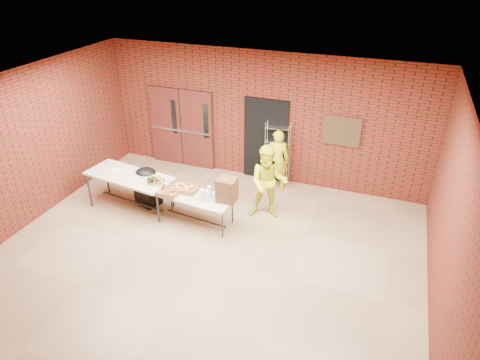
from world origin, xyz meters
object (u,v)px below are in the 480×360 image
(table_left, at_px, (129,178))
(volunteer_man, at_px, (268,183))
(covered_grill, at_px, (147,186))
(volunteer_woman, at_px, (277,160))
(table_right, at_px, (195,198))
(coffee_dispenser, at_px, (227,190))
(wire_rack, at_px, (277,154))

(table_left, relative_size, volunteer_man, 1.23)
(covered_grill, relative_size, volunteer_woman, 0.61)
(table_left, xyz_separation_m, table_right, (1.65, -0.09, -0.12))
(table_left, relative_size, coffee_dispenser, 4.12)
(coffee_dispenser, xyz_separation_m, volunteer_woman, (0.47, 2.03, -0.17))
(wire_rack, bearing_deg, covered_grill, -147.15)
(table_left, xyz_separation_m, volunteer_woman, (2.82, 2.01, 0.01))
(volunteer_man, bearing_deg, covered_grill, 176.08)
(table_right, xyz_separation_m, covered_grill, (-1.37, 0.34, -0.17))
(table_right, bearing_deg, volunteer_woman, 66.87)
(table_right, distance_m, volunteer_woman, 2.41)
(volunteer_woman, height_order, volunteer_man, volunteer_man)
(volunteer_woman, bearing_deg, covered_grill, 22.30)
(coffee_dispenser, distance_m, covered_grill, 2.14)
(volunteer_woman, bearing_deg, coffee_dispenser, 64.61)
(table_left, bearing_deg, table_right, 4.62)
(table_left, distance_m, coffee_dispenser, 2.36)
(table_right, height_order, coffee_dispenser, coffee_dispenser)
(coffee_dispenser, relative_size, volunteer_woman, 0.33)
(table_left, distance_m, volunteer_woman, 3.46)
(covered_grill, xyz_separation_m, volunteer_man, (2.72, 0.46, 0.38))
(wire_rack, relative_size, coffee_dispenser, 3.20)
(covered_grill, bearing_deg, volunteer_man, 26.84)
(volunteer_man, bearing_deg, table_right, -162.96)
(volunteer_woman, bearing_deg, volunteer_man, 85.48)
(table_right, height_order, volunteer_woman, volunteer_woman)
(wire_rack, relative_size, covered_grill, 1.76)
(table_right, height_order, covered_grill, covered_grill)
(wire_rack, bearing_deg, table_left, -146.87)
(table_right, xyz_separation_m, volunteer_woman, (1.18, 2.10, 0.13))
(wire_rack, bearing_deg, coffee_dispenser, -105.90)
(wire_rack, height_order, volunteer_woman, wire_rack)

